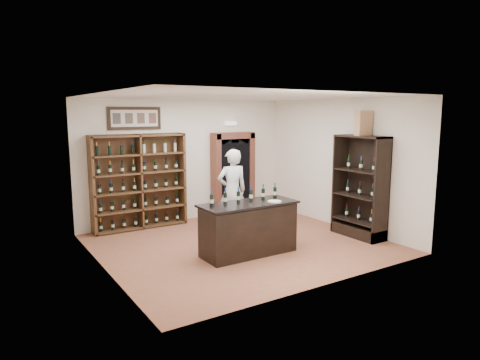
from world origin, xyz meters
The scene contains 20 objects.
floor centered at (0.00, 0.00, 0.00)m, with size 5.50×5.50×0.00m, color #9B4D3E.
ceiling centered at (0.00, 0.00, 3.00)m, with size 5.50×5.50×0.00m, color white.
wall_back centered at (0.00, 2.50, 1.50)m, with size 5.50×0.04×3.00m, color white.
wall_left centered at (-2.75, 0.00, 1.50)m, with size 0.04×5.00×3.00m, color white.
wall_right centered at (2.75, 0.00, 1.50)m, with size 0.04×5.00×3.00m, color white.
wine_shelf centered at (-1.30, 2.33, 1.10)m, with size 2.20×0.38×2.20m.
framed_picture centered at (-1.30, 2.47, 2.55)m, with size 1.25×0.04×0.52m, color black.
arched_doorway centered at (1.25, 2.33, 1.14)m, with size 1.17×0.35×2.17m.
emergency_light centered at (1.25, 2.42, 2.40)m, with size 0.30×0.10×0.10m, color white.
tasting_counter centered at (-0.20, -0.60, 0.49)m, with size 1.88×0.78×1.00m.
counter_bottle_0 centered at (-0.92, -0.47, 1.11)m, with size 0.07×0.07×0.30m.
counter_bottle_1 centered at (-0.63, -0.47, 1.11)m, with size 0.07×0.07×0.30m.
counter_bottle_2 centered at (-0.34, -0.47, 1.11)m, with size 0.07×0.07×0.30m.
counter_bottle_3 centered at (-0.06, -0.47, 1.11)m, with size 0.07×0.07×0.30m.
counter_bottle_4 centered at (0.23, -0.47, 1.11)m, with size 0.07×0.07×0.30m.
counter_bottle_5 centered at (0.52, -0.47, 1.11)m, with size 0.07×0.07×0.30m.
side_cabinet centered at (2.52, -0.90, 0.75)m, with size 0.48×1.20×2.20m.
shopkeeper centered at (0.36, 0.90, 0.94)m, with size 0.69×0.45×1.88m, color silver.
plate centered at (0.25, -0.81, 1.01)m, with size 0.26×0.26×0.02m, color beige.
wine_crate centered at (2.50, -0.90, 2.46)m, with size 0.37×0.15×0.53m, color tan.
Camera 1 is at (-4.58, -7.16, 2.69)m, focal length 32.00 mm.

